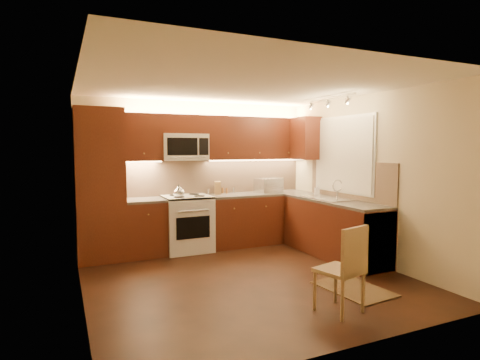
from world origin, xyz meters
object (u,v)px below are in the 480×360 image
microwave (184,147)px  dining_chair (339,268)px  stove (187,223)px  toaster_oven (269,185)px  kettle (179,191)px  knife_block (218,188)px  sink (328,194)px  soap_bottle (317,190)px

microwave → dining_chair: bearing=-77.0°
stove → toaster_oven: (1.54, 0.02, 0.57)m
microwave → kettle: size_ratio=3.59×
stove → microwave: microwave is taller
stove → knife_block: 0.83m
stove → sink: (2.00, -1.12, 0.52)m
sink → kettle: kettle is taller
dining_chair → knife_block: bearing=77.6°
toaster_oven → stove: bearing=172.1°
toaster_oven → soap_bottle: bearing=-51.8°
stove → toaster_oven: toaster_oven is taller
sink → soap_bottle: size_ratio=5.24×
microwave → soap_bottle: microwave is taller
kettle → knife_block: kettle is taller
stove → knife_block: size_ratio=4.09×
toaster_oven → knife_block: (-0.93, 0.14, -0.02)m
sink → soap_bottle: bearing=72.6°
soap_bottle → knife_block: bearing=176.0°
toaster_oven → sink: bearing=-76.4°
toaster_oven → knife_block: toaster_oven is taller
kettle → microwave: bearing=82.6°
sink → microwave: bearing=147.8°
knife_block → soap_bottle: knife_block is taller
soap_bottle → dining_chair: (-1.45, -2.43, -0.52)m
microwave → soap_bottle: bearing=-18.3°
kettle → knife_block: 0.84m
toaster_oven → knife_block: bearing=163.2°
microwave → dining_chair: 3.47m
sink → toaster_oven: size_ratio=1.96×
kettle → toaster_oven: bearing=29.3°
microwave → soap_bottle: 2.40m
knife_block → soap_bottle: 1.73m
sink → kettle: size_ratio=4.07×
knife_block → soap_bottle: bearing=-8.2°
kettle → toaster_oven: toaster_oven is taller
dining_chair → sink: bearing=41.3°
kettle → knife_block: bearing=45.4°
toaster_oven → kettle: bearing=177.5°
microwave → knife_block: size_ratio=3.38×
soap_bottle → stove: bearing=-173.9°
microwave → sink: size_ratio=0.88×
stove → kettle: kettle is taller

